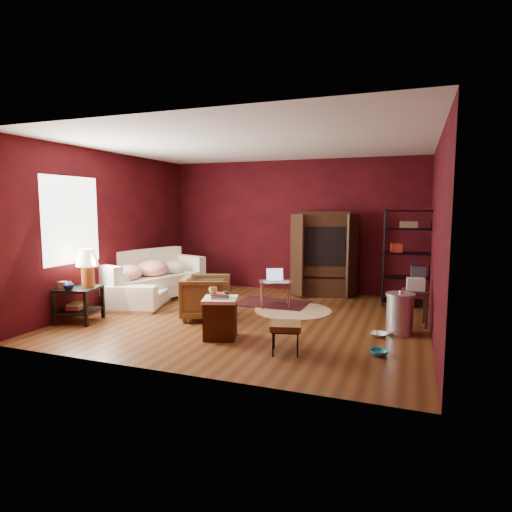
{
  "coord_description": "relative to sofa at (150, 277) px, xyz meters",
  "views": [
    {
      "loc": [
        2.46,
        -6.42,
        1.83
      ],
      "look_at": [
        0.0,
        0.2,
        1.0
      ],
      "focal_mm": 30.0,
      "sensor_mm": 36.0,
      "label": 1
    }
  ],
  "objects": [
    {
      "name": "armchair",
      "position": [
        1.68,
        -0.88,
        -0.06
      ],
      "size": [
        0.92,
        0.95,
        0.77
      ],
      "primitive_type": "imported",
      "rotation": [
        0.0,
        0.0,
        1.93
      ],
      "color": "black",
      "rests_on": "ground"
    },
    {
      "name": "vase",
      "position": [
        -0.11,
        -1.98,
        0.18
      ],
      "size": [
        0.19,
        0.19,
        0.16
      ],
      "primitive_type": "imported",
      "rotation": [
        0.0,
        0.0,
        0.23
      ],
      "color": "#0B1039",
      "rests_on": "side_table"
    },
    {
      "name": "rug_round",
      "position": [
        2.87,
        0.1,
        -0.44
      ],
      "size": [
        1.37,
        1.37,
        0.01
      ],
      "rotation": [
        0.0,
        0.0,
        -0.01
      ],
      "color": "beige",
      "rests_on": "ground"
    },
    {
      "name": "sofa_cushions",
      "position": [
        -0.01,
        -0.01,
        -0.01
      ],
      "size": [
        1.5,
        2.27,
        0.88
      ],
      "rotation": [
        0.0,
        0.0,
        -0.35
      ],
      "color": "white",
      "rests_on": "sofa"
    },
    {
      "name": "trash_can",
      "position": [
        4.67,
        -0.69,
        -0.15
      ],
      "size": [
        0.53,
        0.53,
        0.64
      ],
      "rotation": [
        0.0,
        0.0,
        -0.37
      ],
      "color": "silver",
      "rests_on": "ground"
    },
    {
      "name": "wire_shelving",
      "position": [
        4.73,
        1.15,
        0.52
      ],
      "size": [
        0.9,
        0.46,
        1.76
      ],
      "rotation": [
        0.0,
        0.0,
        0.11
      ],
      "color": "black",
      "rests_on": "ground"
    },
    {
      "name": "pet_bowl_turquoise",
      "position": [
        4.47,
        -1.72,
        -0.34
      ],
      "size": [
        0.23,
        0.09,
        0.22
      ],
      "primitive_type": "imported",
      "rotation": [
        0.0,
        0.0,
        0.08
      ],
      "color": "teal",
      "rests_on": "ground"
    },
    {
      "name": "mug",
      "position": [
        2.25,
        -1.79,
        0.24
      ],
      "size": [
        0.14,
        0.12,
        0.12
      ],
      "primitive_type": "imported",
      "rotation": [
        0.0,
        0.0,
        0.34
      ],
      "color": "#F2E576",
      "rests_on": "hamper"
    },
    {
      "name": "tv_armoire",
      "position": [
        3.1,
        1.56,
        0.45
      ],
      "size": [
        1.31,
        0.93,
        1.72
      ],
      "rotation": [
        0.0,
        0.0,
        0.27
      ],
      "color": "#341C0F",
      "rests_on": "ground"
    },
    {
      "name": "footstool",
      "position": [
        3.36,
        -2.03,
        -0.11
      ],
      "size": [
        0.46,
        0.46,
        0.38
      ],
      "rotation": [
        0.0,
        0.0,
        0.26
      ],
      "color": "black",
      "rests_on": "ground"
    },
    {
      "name": "pet_bowl_steel",
      "position": [
        4.41,
        -0.93,
        -0.33
      ],
      "size": [
        0.25,
        0.11,
        0.24
      ],
      "primitive_type": "imported",
      "rotation": [
        0.0,
        0.0,
        -0.24
      ],
      "color": "silver",
      "rests_on": "ground"
    },
    {
      "name": "side_table",
      "position": [
        -0.07,
        -1.71,
        0.25
      ],
      "size": [
        0.69,
        0.69,
        1.15
      ],
      "rotation": [
        0.0,
        0.0,
        0.22
      ],
      "color": "black",
      "rests_on": "ground"
    },
    {
      "name": "small_stand",
      "position": [
        4.87,
        -0.14,
        0.1
      ],
      "size": [
        0.4,
        0.4,
        0.74
      ],
      "rotation": [
        0.0,
        0.0,
        0.09
      ],
      "color": "#341C0F",
      "rests_on": "ground"
    },
    {
      "name": "rug_oriental",
      "position": [
        2.37,
        0.48,
        -0.43
      ],
      "size": [
        1.29,
        0.87,
        0.01
      ],
      "rotation": [
        0.0,
        0.0,
        -0.01
      ],
      "color": "#4D1418",
      "rests_on": "ground"
    },
    {
      "name": "sofa",
      "position": [
        0.0,
        0.0,
        0.0
      ],
      "size": [
        1.25,
        2.38,
        0.89
      ],
      "primitive_type": "imported",
      "rotation": [
        0.0,
        0.0,
        1.84
      ],
      "color": "white",
      "rests_on": "ground"
    },
    {
      "name": "room",
      "position": [
        2.32,
        -0.6,
        0.96
      ],
      "size": [
        5.54,
        5.04,
        2.84
      ],
      "color": "brown",
      "rests_on": "ground"
    },
    {
      "name": "hamper",
      "position": [
        2.33,
        -1.74,
        -0.15
      ],
      "size": [
        0.58,
        0.58,
        0.65
      ],
      "rotation": [
        0.0,
        0.0,
        0.31
      ],
      "color": "#452510",
      "rests_on": "ground"
    },
    {
      "name": "laptop_desk",
      "position": [
        2.5,
        0.23,
        -0.02
      ],
      "size": [
        0.67,
        0.59,
        0.7
      ],
      "rotation": [
        0.0,
        0.0,
        0.41
      ],
      "color": "brown",
      "rests_on": "ground"
    }
  ]
}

